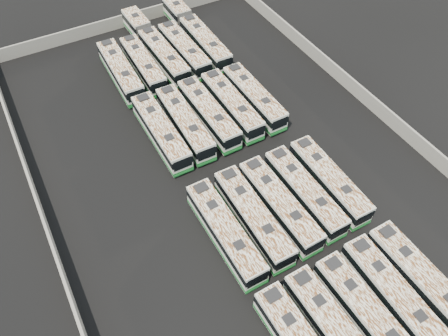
# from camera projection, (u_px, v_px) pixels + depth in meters

# --- Properties ---
(ground) EXTENTS (140.00, 140.00, 0.00)m
(ground) POSITION_uv_depth(u_px,v_px,m) (232.00, 167.00, 54.28)
(ground) COLOR black
(ground) RESTS_ON ground
(perimeter_wall) EXTENTS (45.20, 73.20, 2.20)m
(perimeter_wall) POSITION_uv_depth(u_px,v_px,m) (232.00, 161.00, 53.44)
(perimeter_wall) COLOR gray
(perimeter_wall) RESTS_ON ground
(bus_front_left) EXTENTS (2.95, 12.72, 3.57)m
(bus_front_left) POSITION_uv_depth(u_px,v_px,m) (336.00, 333.00, 39.28)
(bus_front_left) COLOR silver
(bus_front_left) RESTS_ON ground
(bus_front_center) EXTENTS (2.98, 12.63, 3.54)m
(bus_front_center) POSITION_uv_depth(u_px,v_px,m) (367.00, 316.00, 40.31)
(bus_front_center) COLOR silver
(bus_front_center) RESTS_ON ground
(bus_front_right) EXTENTS (2.86, 12.71, 3.57)m
(bus_front_right) POSITION_uv_depth(u_px,v_px,m) (394.00, 297.00, 41.46)
(bus_front_right) COLOR silver
(bus_front_right) RESTS_ON ground
(bus_front_far_right) EXTENTS (2.92, 12.86, 3.61)m
(bus_front_far_right) POSITION_uv_depth(u_px,v_px,m) (422.00, 281.00, 42.47)
(bus_front_far_right) COLOR silver
(bus_front_far_right) RESTS_ON ground
(bus_midfront_far_left) EXTENTS (2.79, 12.91, 3.64)m
(bus_midfront_far_left) POSITION_uv_depth(u_px,v_px,m) (225.00, 232.00, 46.05)
(bus_midfront_far_left) COLOR silver
(bus_midfront_far_left) RESTS_ON ground
(bus_midfront_left) EXTENTS (2.85, 12.90, 3.63)m
(bus_midfront_left) POSITION_uv_depth(u_px,v_px,m) (253.00, 217.00, 47.28)
(bus_midfront_left) COLOR silver
(bus_midfront_left) RESTS_ON ground
(bus_midfront_center) EXTENTS (2.94, 12.83, 3.60)m
(bus_midfront_center) POSITION_uv_depth(u_px,v_px,m) (279.00, 205.00, 48.32)
(bus_midfront_center) COLOR silver
(bus_midfront_center) RESTS_ON ground
(bus_midfront_right) EXTENTS (2.75, 12.58, 3.54)m
(bus_midfront_right) POSITION_uv_depth(u_px,v_px,m) (304.00, 192.00, 49.48)
(bus_midfront_right) COLOR silver
(bus_midfront_right) RESTS_ON ground
(bus_midfront_far_right) EXTENTS (2.76, 12.49, 3.51)m
(bus_midfront_far_right) POSITION_uv_depth(u_px,v_px,m) (329.00, 181.00, 50.60)
(bus_midfront_far_right) COLOR silver
(bus_midfront_far_right) RESTS_ON ground
(bus_midback_far_left) EXTENTS (2.78, 13.04, 3.68)m
(bus_midback_far_left) POSITION_uv_depth(u_px,v_px,m) (161.00, 132.00, 55.62)
(bus_midback_far_left) COLOR silver
(bus_midback_far_left) RESTS_ON ground
(bus_midback_left) EXTENTS (3.03, 12.97, 3.64)m
(bus_midback_left) POSITION_uv_depth(u_px,v_px,m) (185.00, 123.00, 56.69)
(bus_midback_left) COLOR silver
(bus_midback_left) RESTS_ON ground
(bus_midback_center) EXTENTS (2.90, 12.95, 3.64)m
(bus_midback_center) POSITION_uv_depth(u_px,v_px,m) (208.00, 114.00, 57.86)
(bus_midback_center) COLOR silver
(bus_midback_center) RESTS_ON ground
(bus_midback_right) EXTENTS (2.73, 12.80, 3.61)m
(bus_midback_right) POSITION_uv_depth(u_px,v_px,m) (232.00, 105.00, 58.97)
(bus_midback_right) COLOR silver
(bus_midback_right) RESTS_ON ground
(bus_midback_far_right) EXTENTS (2.78, 12.66, 3.56)m
(bus_midback_far_right) POSITION_uv_depth(u_px,v_px,m) (254.00, 97.00, 60.01)
(bus_midback_far_right) COLOR silver
(bus_midback_far_right) RESTS_ON ground
(bus_back_far_left) EXTENTS (3.06, 13.10, 3.68)m
(bus_back_far_left) POSITION_uv_depth(u_px,v_px,m) (121.00, 71.00, 63.62)
(bus_back_far_left) COLOR silver
(bus_back_far_left) RESTS_ON ground
(bus_back_left) EXTENTS (2.89, 12.53, 3.52)m
(bus_back_left) POSITION_uv_depth(u_px,v_px,m) (143.00, 65.00, 64.76)
(bus_back_left) COLOR silver
(bus_back_left) RESTS_ON ground
(bus_back_center) EXTENTS (3.14, 19.95, 3.61)m
(bus_back_center) POSITION_uv_depth(u_px,v_px,m) (155.00, 45.00, 67.90)
(bus_back_center) COLOR silver
(bus_back_center) RESTS_ON ground
(bus_back_right) EXTENTS (2.95, 12.90, 3.62)m
(bus_back_right) POSITION_uv_depth(u_px,v_px,m) (184.00, 50.00, 67.06)
(bus_back_right) COLOR silver
(bus_back_right) RESTS_ON ground
(bus_back_far_right) EXTENTS (2.96, 20.08, 3.64)m
(bus_back_far_right) POSITION_uv_depth(u_px,v_px,m) (195.00, 33.00, 70.16)
(bus_back_far_right) COLOR silver
(bus_back_far_right) RESTS_ON ground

